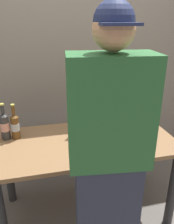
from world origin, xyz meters
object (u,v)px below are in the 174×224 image
at_px(laptop, 95,130).
at_px(beer_bottle_green, 5,125).
at_px(person_figure, 108,172).
at_px(beer_bottle_amber, 15,126).

xyz_separation_m(laptop, beer_bottle_green, (-0.73, 0.13, 0.06)).
bearing_deg(person_figure, laptop, 80.37).
relative_size(beer_bottle_green, beer_bottle_amber, 1.03).
xyz_separation_m(laptop, person_figure, (-0.11, -0.66, 0.08)).
relative_size(beer_bottle_green, person_figure, 0.18).
bearing_deg(beer_bottle_amber, laptop, -11.14).
distance_m(beer_bottle_green, beer_bottle_amber, 0.08).
bearing_deg(beer_bottle_green, laptop, -10.34).
bearing_deg(beer_bottle_green, person_figure, -52.08).
relative_size(laptop, beer_bottle_green, 1.13).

